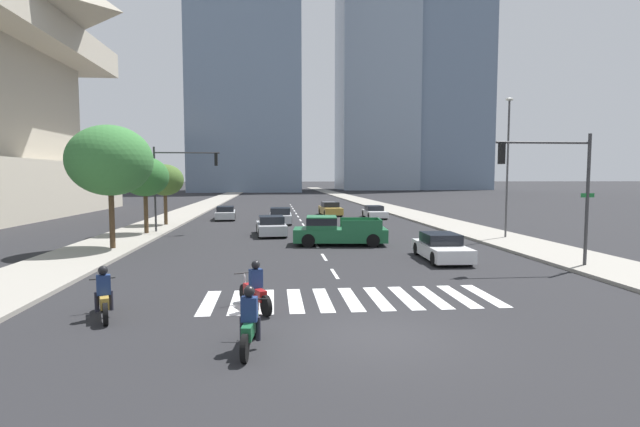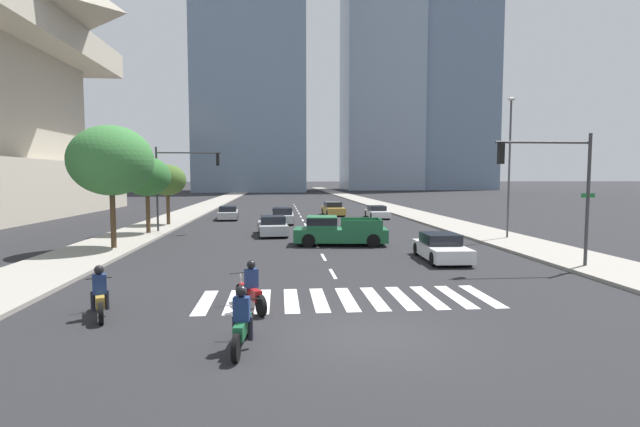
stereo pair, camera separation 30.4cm
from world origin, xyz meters
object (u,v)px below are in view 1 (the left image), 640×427
object	(u,v)px
sedan_silver_2	(225,213)
street_lamp_east	(508,158)
motorcycle_trailing	(255,290)
street_tree_nearest	(110,161)
pickup_truck	(335,231)
traffic_signal_near	(554,175)
motorcycle_third	(104,297)
street_tree_second	(145,177)
sedan_silver_1	(280,216)
sedan_white_0	(374,212)
sedan_gold_4	(330,209)
sedan_silver_5	(271,226)
traffic_signal_far	(179,173)
street_tree_third	(165,180)
motorcycle_lead	(250,324)
sedan_white_3	(441,248)

from	to	relation	value
sedan_silver_2	street_lamp_east	xyz separation A→B (m)	(18.98, -15.97, 4.52)
motorcycle_trailing	street_tree_nearest	size ratio (longest dim) A/B	0.32
pickup_truck	traffic_signal_near	xyz separation A→B (m)	(8.24, -8.00, 3.19)
motorcycle_third	street_tree_second	world-z (taller)	street_tree_second
sedan_silver_1	street_lamp_east	xyz separation A→B (m)	(13.97, -11.56, 4.48)
sedan_white_0	sedan_gold_4	distance (m)	5.29
sedan_white_0	motorcycle_third	bearing A→B (deg)	-24.09
motorcycle_third	street_tree_second	bearing A→B (deg)	-9.91
motorcycle_trailing	sedan_silver_1	xyz separation A→B (m)	(1.17, 25.91, 0.04)
sedan_silver_5	traffic_signal_far	size ratio (longest dim) A/B	0.76
pickup_truck	street_lamp_east	size ratio (longest dim) A/B	0.64
traffic_signal_far	street_tree_third	world-z (taller)	traffic_signal_far
street_tree_second	street_tree_third	bearing A→B (deg)	90.00
motorcycle_third	street_tree_third	xyz separation A→B (m)	(-3.81, 25.06, 3.10)
pickup_truck	sedan_silver_5	world-z (taller)	pickup_truck
traffic_signal_near	pickup_truck	bearing A→B (deg)	-44.16
sedan_silver_1	street_lamp_east	world-z (taller)	street_lamp_east
sedan_silver_2	traffic_signal_far	xyz separation A→B (m)	(-2.08, -10.57, 3.61)
traffic_signal_far	street_tree_second	xyz separation A→B (m)	(-2.06, -0.95, -0.23)
sedan_silver_1	motorcycle_lead	bearing A→B (deg)	178.77
street_tree_nearest	street_tree_second	size ratio (longest dim) A/B	1.27
street_tree_nearest	sedan_silver_5	bearing A→B (deg)	35.28
motorcycle_trailing	sedan_silver_5	bearing A→B (deg)	-26.17
sedan_white_3	street_lamp_east	distance (m)	10.46
sedan_gold_4	traffic_signal_near	size ratio (longest dim) A/B	0.83
street_tree_nearest	motorcycle_third	bearing A→B (deg)	-72.99
street_lamp_east	traffic_signal_far	bearing A→B (deg)	165.60
traffic_signal_far	sedan_silver_2	bearing A→B (deg)	78.89
sedan_silver_1	sedan_silver_5	world-z (taller)	sedan_silver_1
sedan_silver_1	street_tree_second	distance (m)	12.04
motorcycle_third	street_tree_second	size ratio (longest dim) A/B	0.39
sedan_silver_5	street_tree_nearest	size ratio (longest dim) A/B	0.69
motorcycle_third	sedan_white_3	bearing A→B (deg)	-78.68
motorcycle_trailing	sedan_gold_4	world-z (taller)	motorcycle_trailing
sedan_silver_1	sedan_gold_4	xyz separation A→B (m)	(5.26, 8.29, 0.01)
street_tree_nearest	street_tree_third	bearing A→B (deg)	90.00
motorcycle_trailing	street_tree_third	size ratio (longest dim) A/B	0.44
motorcycle_lead	sedan_white_3	bearing A→B (deg)	-32.08
sedan_white_3	motorcycle_trailing	bearing A→B (deg)	-45.73
motorcycle_lead	sedan_gold_4	world-z (taller)	motorcycle_lead
sedan_white_3	sedan_silver_5	distance (m)	13.13
motorcycle_third	traffic_signal_near	xyz separation A→B (m)	(16.54, 5.43, 3.42)
sedan_silver_1	street_lamp_east	distance (m)	18.68
sedan_gold_4	traffic_signal_far	distance (m)	19.33
motorcycle_trailing	sedan_silver_2	distance (m)	30.57
sedan_white_3	street_tree_second	world-z (taller)	street_tree_second
sedan_white_0	sedan_silver_2	bearing A→B (deg)	-88.21
sedan_silver_5	street_tree_second	size ratio (longest dim) A/B	0.87
sedan_white_0	traffic_signal_near	world-z (taller)	traffic_signal_near
pickup_truck	sedan_silver_2	xyz separation A→B (m)	(-7.98, 17.31, -0.24)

